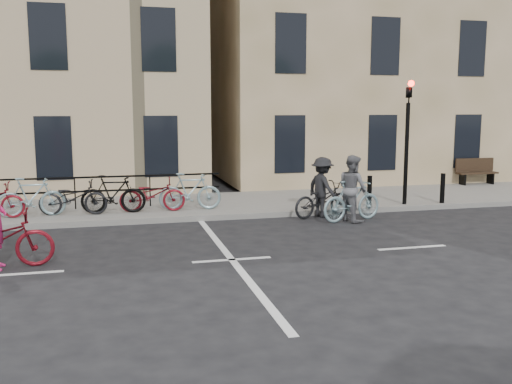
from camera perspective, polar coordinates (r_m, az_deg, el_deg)
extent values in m
plane|color=black|center=(11.49, -2.43, -6.80)|extent=(120.00, 120.00, 0.00)
cube|color=slate|center=(17.19, -19.88, -1.91)|extent=(46.00, 4.00, 0.15)
cube|color=#9D875E|center=(26.56, 11.30, 15.10)|extent=(14.00, 10.00, 12.00)
cylinder|color=black|center=(17.45, 14.80, 3.69)|extent=(0.12, 0.12, 3.00)
imported|color=black|center=(17.41, 15.05, 10.10)|extent=(0.15, 0.18, 0.90)
sphere|color=#FF0C05|center=(17.30, 15.26, 10.43)|extent=(0.18, 0.18, 0.18)
cylinder|color=black|center=(16.93, 11.28, 0.09)|extent=(0.14, 0.14, 0.90)
cylinder|color=black|center=(18.09, 18.15, 0.36)|extent=(0.14, 0.14, 0.90)
cube|color=black|center=(22.58, 19.95, 1.18)|extent=(0.06, 0.38, 0.40)
cube|color=black|center=(23.27, 22.39, 1.25)|extent=(0.06, 0.38, 0.40)
cube|color=black|center=(22.90, 21.22, 1.79)|extent=(1.60, 0.40, 0.06)
cube|color=black|center=(23.01, 21.00, 2.56)|extent=(1.60, 0.06, 0.50)
cube|color=black|center=(16.99, -19.42, -0.12)|extent=(9.35, 0.04, 0.95)
imported|color=#81A2A9|center=(16.16, -21.55, -0.48)|extent=(1.75, 0.49, 1.05)
imported|color=black|center=(16.06, -17.83, -0.53)|extent=(1.80, 0.63, 0.95)
imported|color=black|center=(16.02, -14.09, -0.21)|extent=(1.75, 0.49, 1.05)
imported|color=maroon|center=(16.06, -10.34, -0.25)|extent=(1.80, 0.63, 0.95)
imported|color=#81A2A9|center=(16.16, -6.63, 0.07)|extent=(1.75, 0.49, 1.05)
imported|color=#81A2A9|center=(15.42, 9.59, -0.87)|extent=(1.91, 0.95, 1.10)
imported|color=slate|center=(15.37, 9.62, 0.37)|extent=(0.86, 1.00, 1.78)
imported|color=black|center=(15.90, 6.63, -0.74)|extent=(1.98, 1.22, 0.98)
imported|color=black|center=(15.85, 6.65, 0.48)|extent=(0.93, 1.22, 1.67)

